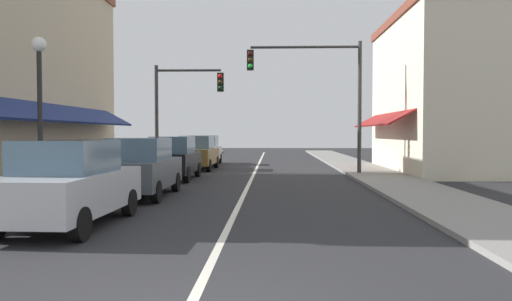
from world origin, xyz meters
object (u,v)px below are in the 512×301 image
at_px(traffic_signal_left_corner, 180,101).
at_px(street_lamp_left_near, 40,92).
at_px(parked_car_second_left, 140,168).
at_px(parked_car_nearest_left, 69,184).
at_px(parked_car_far_left, 197,153).
at_px(traffic_signal_mast_arm, 322,84).
at_px(parked_car_distant_left, 205,150).
at_px(parked_car_third_left, 173,158).

xyz_separation_m(traffic_signal_left_corner, street_lamp_left_near, (-1.19, -11.94, -0.55)).
bearing_deg(parked_car_second_left, parked_car_nearest_left, -91.98).
bearing_deg(parked_car_far_left, traffic_signal_mast_arm, -25.56).
bearing_deg(parked_car_nearest_left, parked_car_distant_left, 91.72).
relative_size(parked_car_nearest_left, parked_car_distant_left, 1.01).
bearing_deg(parked_car_second_left, parked_car_third_left, 91.33).
distance_m(parked_car_second_left, traffic_signal_mast_arm, 10.43).
distance_m(parked_car_far_left, traffic_signal_left_corner, 3.10).
bearing_deg(parked_car_third_left, traffic_signal_mast_arm, 20.49).
bearing_deg(parked_car_far_left, parked_car_second_left, -88.92).
distance_m(parked_car_nearest_left, traffic_signal_left_corner, 14.29).
distance_m(parked_car_far_left, traffic_signal_mast_arm, 7.58).
distance_m(parked_car_nearest_left, parked_car_distant_left, 19.93).
bearing_deg(traffic_signal_mast_arm, parked_car_third_left, -159.65).
bearing_deg(parked_car_far_left, parked_car_third_left, -90.42).
relative_size(parked_car_far_left, traffic_signal_left_corner, 0.79).
bearing_deg(parked_car_distant_left, traffic_signal_mast_arm, -49.92).
distance_m(parked_car_nearest_left, parked_car_second_left, 4.77).
xyz_separation_m(parked_car_far_left, parked_car_distant_left, (-0.23, 4.29, 0.00)).
bearing_deg(traffic_signal_left_corner, parked_car_nearest_left, -88.37).
bearing_deg(traffic_signal_left_corner, traffic_signal_mast_arm, -12.58).
bearing_deg(parked_car_distant_left, parked_car_far_left, -87.50).
bearing_deg(parked_car_third_left, parked_car_distant_left, 90.58).
xyz_separation_m(parked_car_second_left, traffic_signal_mast_arm, (6.15, 7.79, 3.23)).
relative_size(parked_car_second_left, parked_car_far_left, 0.99).
bearing_deg(traffic_signal_left_corner, parked_car_third_left, -83.41).
xyz_separation_m(parked_car_second_left, parked_car_far_left, (0.03, 10.88, 0.00)).
height_order(parked_car_distant_left, traffic_signal_left_corner, traffic_signal_left_corner).
relative_size(parked_car_third_left, traffic_signal_mast_arm, 0.68).
distance_m(parked_car_third_left, street_lamp_left_near, 8.53).
bearing_deg(traffic_signal_left_corner, street_lamp_left_near, -95.71).
distance_m(parked_car_third_left, traffic_signal_mast_arm, 7.43).
height_order(parked_car_second_left, parked_car_third_left, same).
distance_m(traffic_signal_mast_arm, street_lamp_left_near, 13.15).
bearing_deg(parked_car_far_left, traffic_signal_left_corner, -109.40).
height_order(traffic_signal_mast_arm, traffic_signal_left_corner, traffic_signal_mast_arm).
distance_m(traffic_signal_mast_arm, traffic_signal_left_corner, 6.91).
bearing_deg(parked_car_nearest_left, parked_car_far_left, 90.89).
bearing_deg(parked_car_distant_left, parked_car_third_left, -90.17).
distance_m(parked_car_third_left, traffic_signal_left_corner, 4.64).
height_order(parked_car_far_left, traffic_signal_mast_arm, traffic_signal_mast_arm).
bearing_deg(parked_car_far_left, street_lamp_left_near, -96.29).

